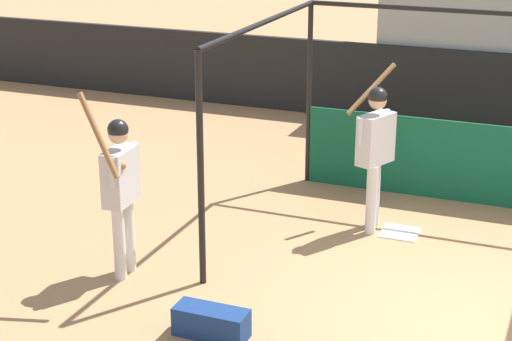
{
  "coord_description": "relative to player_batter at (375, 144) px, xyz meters",
  "views": [
    {
      "loc": [
        0.83,
        -7.47,
        4.09
      ],
      "look_at": [
        -2.52,
        0.84,
        0.97
      ],
      "focal_mm": 60.0,
      "sensor_mm": 36.0,
      "label": 1
    }
  ],
  "objects": [
    {
      "name": "equipment_bag",
      "position": [
        -0.74,
        -3.04,
        -0.93
      ],
      "size": [
        0.7,
        0.28,
        0.28
      ],
      "color": "navy",
      "rests_on": "ground"
    },
    {
      "name": "batting_cage",
      "position": [
        0.72,
        0.74,
        0.0
      ],
      "size": [
        4.06,
        3.5,
        2.51
      ],
      "color": "black",
      "rests_on": "ground"
    },
    {
      "name": "ground_plane",
      "position": [
        1.46,
        -1.95,
        -1.07
      ],
      "size": [
        60.0,
        60.0,
        0.0
      ],
      "primitive_type": "plane",
      "color": "#A8754C"
    },
    {
      "name": "player_batter",
      "position": [
        0.0,
        0.0,
        0.0
      ],
      "size": [
        0.6,
        0.98,
        1.92
      ],
      "rotation": [
        0.0,
        0.0,
        1.18
      ],
      "color": "silver",
      "rests_on": "ground"
    },
    {
      "name": "player_waiting",
      "position": [
        -2.14,
        -2.22,
        -0.02
      ],
      "size": [
        0.56,
        0.82,
        2.07
      ],
      "rotation": [
        0.0,
        0.0,
        -1.5
      ],
      "color": "silver",
      "rests_on": "ground"
    },
    {
      "name": "home_plate",
      "position": [
        0.35,
        -0.01,
        -1.07
      ],
      "size": [
        0.44,
        0.44,
        0.02
      ],
      "color": "white",
      "rests_on": "ground"
    }
  ]
}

